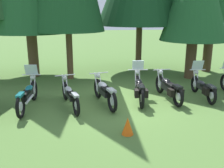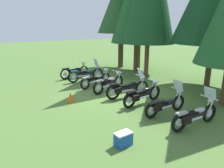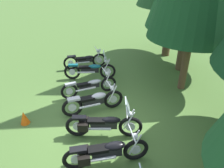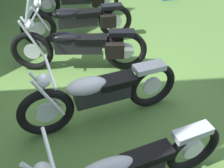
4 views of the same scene
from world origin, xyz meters
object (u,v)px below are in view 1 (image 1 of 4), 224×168
at_px(motorcycle_3, 104,91).
at_px(traffic_cone, 128,126).
at_px(motorcycle_1, 28,95).
at_px(motorcycle_2, 70,95).
at_px(motorcycle_6, 203,87).
at_px(motorcycle_4, 139,88).
at_px(motorcycle_5, 169,88).

relative_size(motorcycle_3, traffic_cone, 4.73).
relative_size(motorcycle_1, motorcycle_2, 1.05).
xyz_separation_m(motorcycle_3, motorcycle_6, (3.79, 0.22, -0.04)).
xyz_separation_m(motorcycle_2, motorcycle_4, (2.52, 0.36, 0.05)).
bearing_deg(motorcycle_5, motorcycle_6, -94.79).
bearing_deg(motorcycle_1, motorcycle_5, -82.85).
relative_size(motorcycle_1, motorcycle_4, 1.01).
distance_m(motorcycle_4, motorcycle_5, 1.11).
relative_size(motorcycle_1, motorcycle_3, 1.07).
bearing_deg(traffic_cone, motorcycle_1, 141.99).
xyz_separation_m(motorcycle_2, traffic_cone, (1.60, -2.28, -0.19)).
bearing_deg(motorcycle_5, motorcycle_2, 90.20).
height_order(motorcycle_3, traffic_cone, motorcycle_3).
relative_size(motorcycle_1, traffic_cone, 5.07).
bearing_deg(motorcycle_6, motorcycle_1, 94.44).
xyz_separation_m(motorcycle_3, traffic_cone, (0.40, -2.41, -0.23)).
distance_m(motorcycle_2, traffic_cone, 2.80).
distance_m(motorcycle_3, motorcycle_4, 1.34).
height_order(motorcycle_4, motorcycle_5, motorcycle_4).
xyz_separation_m(motorcycle_1, traffic_cone, (3.01, -2.36, -0.24)).
bearing_deg(motorcycle_1, motorcycle_4, -81.64).
relative_size(motorcycle_5, traffic_cone, 4.93).
bearing_deg(traffic_cone, motorcycle_2, 124.98).
xyz_separation_m(motorcycle_1, motorcycle_3, (2.61, 0.05, -0.01)).
xyz_separation_m(motorcycle_4, motorcycle_6, (2.47, -0.02, -0.05)).
bearing_deg(motorcycle_3, motorcycle_2, 82.21).
height_order(motorcycle_1, motorcycle_5, motorcycle_1).
bearing_deg(motorcycle_5, motorcycle_3, 89.95).
bearing_deg(motorcycle_5, motorcycle_1, 87.91).
distance_m(motorcycle_1, motorcycle_2, 1.42).
relative_size(motorcycle_3, motorcycle_4, 0.94).
distance_m(motorcycle_1, motorcycle_4, 3.95).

